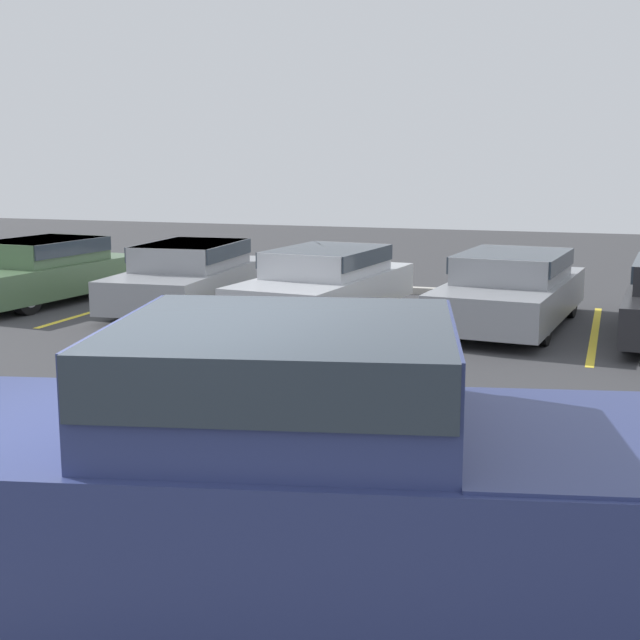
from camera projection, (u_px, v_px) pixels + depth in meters
ground_plane at (144, 593)px, 5.81m from camera, size 60.00×60.00×0.00m
stall_stripe_b at (116, 305)px, 17.09m from camera, size 0.12×5.03×0.01m
stall_stripe_c at (258, 313)px, 16.18m from camera, size 0.12×5.03×0.01m
stall_stripe_d at (416, 323)px, 15.26m from camera, size 0.12×5.03×0.01m
stall_stripe_e at (595, 333)px, 14.35m from camera, size 0.12×5.03×0.01m
pickup_truck at (333, 474)px, 5.37m from camera, size 5.93×3.27×1.84m
parked_sedan_a at (42, 269)px, 17.37m from camera, size 2.16×4.45×1.22m
parked_sedan_b at (190, 273)px, 16.73m from camera, size 2.02×4.62×1.22m
parked_sedan_c at (326, 281)px, 15.57m from camera, size 2.19×4.65×1.23m
parked_sedan_d at (511, 287)px, 14.84m from camera, size 2.20×4.67×1.24m
wheel_stop_curb at (420, 291)px, 18.44m from camera, size 1.89×0.20×0.14m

